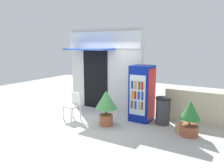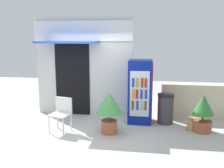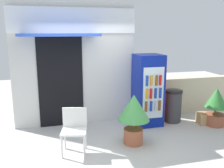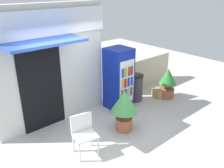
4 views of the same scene
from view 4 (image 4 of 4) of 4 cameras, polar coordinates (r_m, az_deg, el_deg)
The scene contains 9 objects.
ground at distance 5.66m, azimuth -2.35°, elevation -13.65°, with size 16.00×16.00×0.00m, color beige.
storefront_building at distance 6.02m, azimuth -14.37°, elevation 4.57°, with size 2.96×1.07×2.96m.
drink_cooler at distance 6.76m, azimuth 1.62°, elevation 1.23°, with size 0.66×0.71×1.75m.
plastic_chair at distance 5.15m, azimuth -6.74°, elevation -11.00°, with size 0.55×0.52×0.86m.
potted_plant_near_shop at distance 5.75m, azimuth 2.93°, elevation -5.09°, with size 0.65×0.65×1.05m.
potted_plant_curbside at distance 7.70m, azimuth 12.96°, elevation 0.64°, with size 0.54×0.54×0.95m.
trash_bin at distance 7.39m, azimuth 5.59°, elevation -0.79°, with size 0.45×0.45×0.83m.
stone_boundary_wall at distance 8.49m, azimuth 7.64°, elevation 2.90°, with size 2.38×0.23×1.01m, color beige.
cardboard_box at distance 7.82m, azimuth 11.17°, elevation -2.04°, with size 0.38×0.34×0.27m, color tan.
Camera 4 is at (-2.83, -3.57, 3.35)m, focal length 38.71 mm.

